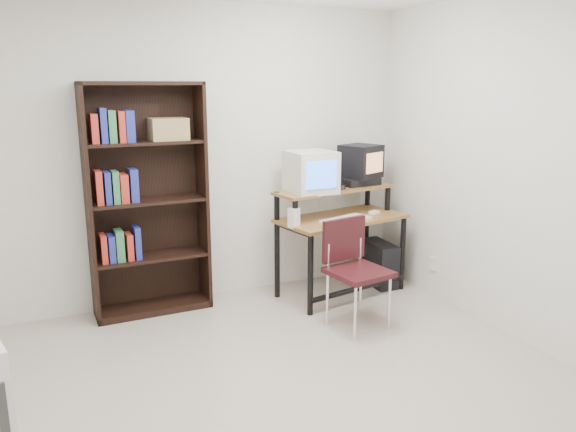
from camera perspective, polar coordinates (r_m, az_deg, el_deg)
name	(u,v)px	position (r m, az deg, el deg)	size (l,w,h in m)	color
floor	(286,406)	(3.63, -0.18, -18.74)	(4.00, 4.00, 0.01)	#AFA291
back_wall	(194,156)	(5.01, -9.56, 6.01)	(4.00, 0.01, 2.60)	beige
right_wall	(547,174)	(4.34, 24.80, 3.86)	(0.01, 4.00, 2.60)	beige
computer_desk	(340,222)	(5.17, 5.34, -0.58)	(1.26, 0.79, 0.98)	olive
crt_monitor	(311,172)	(5.00, 2.33, 4.49)	(0.40, 0.41, 0.37)	beige
vcr	(358,182)	(5.38, 7.13, 3.47)	(0.36, 0.26, 0.08)	black
crt_tv	(361,161)	(5.38, 7.40, 5.55)	(0.42, 0.41, 0.31)	black
cd_spindle	(339,187)	(5.15, 5.22, 2.91)	(0.12, 0.12, 0.05)	#26262B
keyboard	(346,220)	(5.00, 5.92, -0.45)	(0.47, 0.21, 0.04)	beige
mousepad	(374,215)	(5.30, 8.69, 0.11)	(0.22, 0.18, 0.01)	black
mouse	(374,213)	(5.32, 8.75, 0.35)	(0.10, 0.06, 0.03)	white
desk_speaker	(294,218)	(4.78, 0.60, -0.19)	(0.08, 0.07, 0.17)	beige
pc_tower	(379,263)	(5.56, 9.19, -4.77)	(0.20, 0.45, 0.42)	black
school_chair	(353,261)	(4.53, 6.62, -4.61)	(0.50, 0.50, 0.87)	black
bookshelf	(146,198)	(4.83, -14.20, 1.77)	(0.98, 0.35, 1.94)	black
wall_outlet	(432,264)	(5.36, 14.46, -4.71)	(0.02, 0.08, 0.12)	beige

